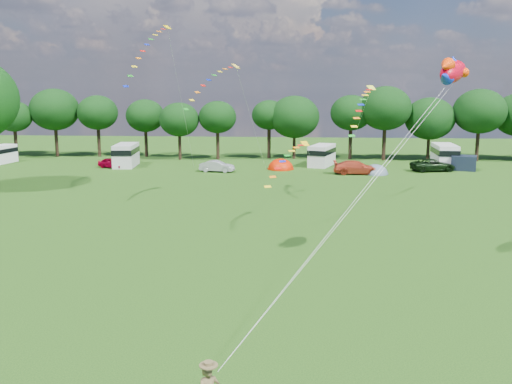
# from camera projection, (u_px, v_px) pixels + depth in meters

# --- Properties ---
(ground_plane) EXTENTS (180.00, 180.00, 0.00)m
(ground_plane) POSITION_uv_depth(u_px,v_px,m) (243.00, 305.00, 27.31)
(ground_plane) COLOR black
(ground_plane) RESTS_ON ground
(tree_line) EXTENTS (102.98, 10.98, 10.27)m
(tree_line) POSITION_uv_depth(u_px,v_px,m) (320.00, 114.00, 79.61)
(tree_line) COLOR black
(tree_line) RESTS_ON ground
(car_a) EXTENTS (4.12, 2.85, 1.28)m
(car_a) POSITION_uv_depth(u_px,v_px,m) (112.00, 163.00, 72.38)
(car_a) COLOR #A70024
(car_a) RESTS_ON ground
(car_b) EXTENTS (4.05, 1.95, 1.37)m
(car_b) POSITION_uv_depth(u_px,v_px,m) (217.00, 166.00, 69.04)
(car_b) COLOR #929499
(car_b) RESTS_ON ground
(car_c) EXTENTS (5.29, 2.23, 1.59)m
(car_c) POSITION_uv_depth(u_px,v_px,m) (357.00, 168.00, 67.28)
(car_c) COLOR #B43A20
(car_c) RESTS_ON ground
(car_d) EXTENTS (5.92, 3.70, 1.50)m
(car_d) POSITION_uv_depth(u_px,v_px,m) (433.00, 165.00, 69.62)
(car_d) COLOR black
(car_d) RESTS_ON ground
(campervan_a) EXTENTS (2.77, 5.18, 2.42)m
(campervan_a) POSITION_uv_depth(u_px,v_px,m) (0.00, 154.00, 76.52)
(campervan_a) COLOR white
(campervan_a) RESTS_ON ground
(campervan_b) EXTENTS (3.10, 6.12, 2.89)m
(campervan_b) POSITION_uv_depth(u_px,v_px,m) (126.00, 154.00, 73.76)
(campervan_b) COLOR #BCBDBE
(campervan_b) RESTS_ON ground
(campervan_c) EXTENTS (3.92, 6.00, 2.72)m
(campervan_c) POSITION_uv_depth(u_px,v_px,m) (322.00, 155.00, 74.23)
(campervan_c) COLOR silver
(campervan_c) RESTS_ON ground
(campervan_d) EXTENTS (2.74, 6.04, 2.92)m
(campervan_d) POSITION_uv_depth(u_px,v_px,m) (445.00, 155.00, 73.10)
(campervan_d) COLOR silver
(campervan_d) RESTS_ON ground
(tent_orange) EXTENTS (3.35, 3.67, 2.62)m
(tent_orange) POSITION_uv_depth(u_px,v_px,m) (281.00, 169.00, 71.44)
(tent_orange) COLOR red
(tent_orange) RESTS_ON ground
(tent_greyblue) EXTENTS (3.05, 3.34, 2.27)m
(tent_greyblue) POSITION_uv_depth(u_px,v_px,m) (375.00, 174.00, 67.56)
(tent_greyblue) COLOR slate
(tent_greyblue) RESTS_ON ground
(awning_navy) EXTENTS (3.47, 3.11, 1.81)m
(awning_navy) POSITION_uv_depth(u_px,v_px,m) (464.00, 163.00, 70.47)
(awning_navy) COLOR black
(awning_navy) RESTS_ON ground
(fish_kite) EXTENTS (2.44, 3.20, 1.74)m
(fish_kite) POSITION_uv_depth(u_px,v_px,m) (451.00, 71.00, 29.93)
(fish_kite) COLOR red
(fish_kite) RESTS_ON ground
(streamer_kite_a) EXTENTS (3.31, 5.64, 5.78)m
(streamer_kite_a) POSITION_uv_depth(u_px,v_px,m) (150.00, 46.00, 52.08)
(streamer_kite_a) COLOR #DFB802
(streamer_kite_a) RESTS_ON ground
(streamer_kite_b) EXTENTS (4.23, 4.78, 3.83)m
(streamer_kite_b) POSITION_uv_depth(u_px,v_px,m) (216.00, 79.00, 48.11)
(streamer_kite_b) COLOR yellow
(streamer_kite_b) RESTS_ON ground
(streamer_kite_c) EXTENTS (3.13, 4.87, 2.78)m
(streamer_kite_c) POSITION_uv_depth(u_px,v_px,m) (290.00, 156.00, 40.98)
(streamer_kite_c) COLOR yellow
(streamer_kite_c) RESTS_ON ground
(streamer_kite_d) EXTENTS (2.79, 5.11, 4.33)m
(streamer_kite_d) POSITION_uv_depth(u_px,v_px,m) (364.00, 103.00, 50.53)
(streamer_kite_d) COLOR #EEFB30
(streamer_kite_d) RESTS_ON ground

